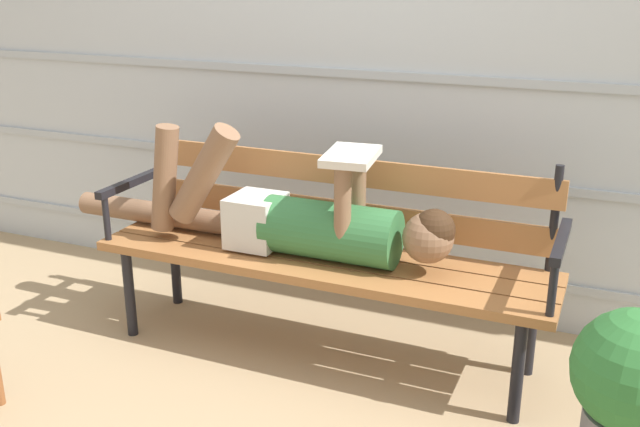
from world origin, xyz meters
The scene contains 5 objects.
ground_plane centered at (0.00, 0.00, 0.00)m, with size 12.00×12.00×0.00m, color tan.
house_siding centered at (0.00, 0.74, 1.28)m, with size 5.40×0.08×2.56m.
park_bench centered at (0.00, 0.20, 0.47)m, with size 1.84×0.46×0.83m.
reclining_person centered at (-0.11, 0.14, 0.57)m, with size 1.72×0.27×0.51m.
potted_plant centered at (1.16, -0.27, 0.34)m, with size 0.37×0.37×0.59m.
Camera 1 is at (1.03, -2.29, 1.50)m, focal length 40.52 mm.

